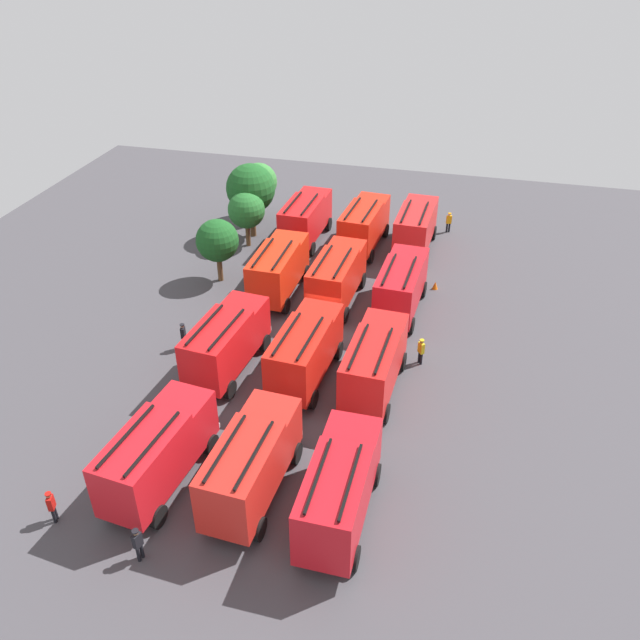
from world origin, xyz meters
The scene contains 25 objects.
ground_plane centered at (0.00, 0.00, 0.00)m, with size 64.54×64.54×0.00m, color #423F44.
fire_truck_0 centered at (-13.99, -4.44, 2.15)m, with size 7.22×2.81×3.88m.
fire_truck_1 centered at (-4.53, -4.28, 2.15)m, with size 7.30×3.02×3.88m.
fire_truck_2 centered at (4.39, -4.51, 2.15)m, with size 7.31×3.04×3.88m.
fire_truck_3 centered at (13.95, -4.29, 2.15)m, with size 7.29×2.97×3.88m.
fire_truck_4 centered at (-13.48, -0.16, 2.15)m, with size 7.33×3.11×3.88m.
fire_truck_5 centered at (-4.35, -0.23, 2.15)m, with size 7.35×3.16×3.88m.
fire_truck_6 centered at (4.59, -0.03, 2.15)m, with size 7.31×3.05×3.88m.
fire_truck_7 centered at (13.40, -0.24, 2.15)m, with size 7.37×3.21×3.88m.
fire_truck_8 centered at (-13.89, 4.36, 2.15)m, with size 7.43×3.41×3.88m.
fire_truck_9 centered at (-4.64, 4.48, 2.15)m, with size 7.40×3.32×3.88m.
fire_truck_10 centered at (4.66, 4.20, 2.15)m, with size 7.23×2.82×3.88m.
fire_truck_11 centered at (13.45, 4.62, 2.15)m, with size 7.29×2.98×3.88m.
firefighter_0 centered at (18.17, -6.66, 0.97)m, with size 0.38×0.48×1.72m.
firefighter_1 centered at (-17.19, 8.12, 0.99)m, with size 0.47×0.36×1.76m.
firefighter_2 centered at (-1.11, -6.59, 0.98)m, with size 0.48×0.45×1.74m.
firefighter_3 centered at (-18.12, 3.37, 1.04)m, with size 0.47×0.34×1.83m.
firefighter_4 centered at (-3.18, 8.02, 1.02)m, with size 0.46×0.32×1.80m.
tree_0 centered at (5.59, 9.05, 3.24)m, with size 3.11×3.11×4.82m.
tree_1 centered at (11.59, 8.98, 3.10)m, with size 2.97×2.97×4.61m.
tree_2 centered at (13.44, 9.21, 4.17)m, with size 4.00×4.00×6.19m.
tree_3 centered at (17.07, 9.80, 3.34)m, with size 3.20×3.20×4.96m.
traffic_cone_0 centered at (9.93, -5.54, 0.37)m, with size 0.51×0.51×0.73m, color #F2600C.
traffic_cone_1 centered at (2.51, 5.99, 0.30)m, with size 0.42×0.42×0.60m, color #F2600C.
traffic_cone_2 centered at (8.19, -6.58, 0.30)m, with size 0.41×0.41×0.59m, color #F2600C.
Camera 1 is at (-33.52, -8.48, 23.90)m, focal length 36.43 mm.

